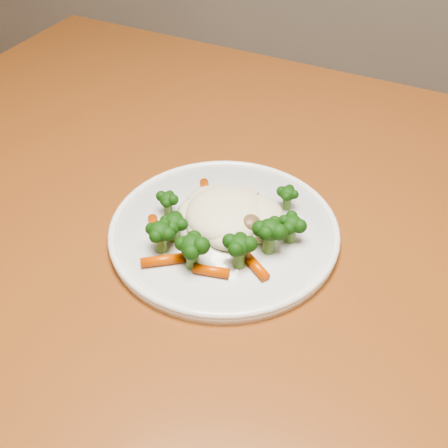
# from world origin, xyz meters

# --- Properties ---
(dining_table) EXTENTS (1.45, 1.09, 0.75)m
(dining_table) POSITION_xyz_m (0.21, 0.20, 0.66)
(dining_table) COLOR brown
(dining_table) RESTS_ON ground
(plate) EXTENTS (0.29, 0.29, 0.01)m
(plate) POSITION_xyz_m (0.18, 0.13, 0.76)
(plate) COLOR white
(plate) RESTS_ON dining_table
(meal) EXTENTS (0.20, 0.18, 0.05)m
(meal) POSITION_xyz_m (0.18, 0.12, 0.78)
(meal) COLOR beige
(meal) RESTS_ON plate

